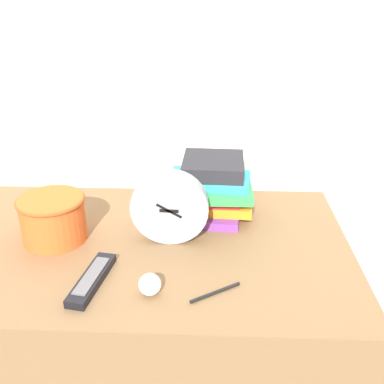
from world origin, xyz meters
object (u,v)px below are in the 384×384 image
at_px(pen, 215,292).
at_px(basket, 53,217).
at_px(desk_clock, 170,208).
at_px(tv_remote, 92,279).
at_px(book_stack, 212,189).
at_px(crumpled_paper_ball, 150,284).

bearing_deg(pen, basket, 153.24).
distance_m(desk_clock, tv_remote, 0.27).
bearing_deg(book_stack, crumpled_paper_ball, -110.28).
height_order(basket, pen, basket).
bearing_deg(crumpled_paper_ball, pen, 2.10).
distance_m(tv_remote, pen, 0.29).
bearing_deg(desk_clock, book_stack, 53.23).
bearing_deg(book_stack, desk_clock, -126.77).
xyz_separation_m(desk_clock, pen, (0.12, -0.22, -0.10)).
bearing_deg(tv_remote, pen, -5.52).
bearing_deg(pen, book_stack, 91.40).
distance_m(basket, tv_remote, 0.25).
height_order(tv_remote, pen, tv_remote).
bearing_deg(book_stack, tv_remote, -129.29).
relative_size(book_stack, crumpled_paper_ball, 4.89).
xyz_separation_m(desk_clock, book_stack, (0.11, 0.15, -0.01)).
relative_size(crumpled_paper_ball, pen, 0.45).
relative_size(basket, crumpled_paper_ball, 3.48).
bearing_deg(tv_remote, basket, 127.48).
xyz_separation_m(book_stack, basket, (-0.43, -0.15, -0.02)).
xyz_separation_m(book_stack, crumpled_paper_ball, (-0.14, -0.37, -0.06)).
xyz_separation_m(basket, tv_remote, (0.15, -0.19, -0.06)).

